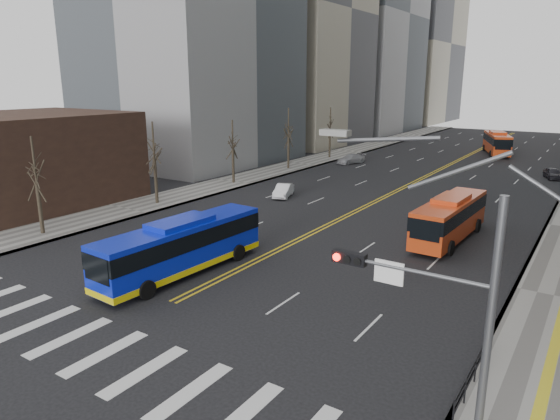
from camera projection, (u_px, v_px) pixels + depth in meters
name	position (u px, v px, depth m)	size (l,w,h in m)	color
ground	(87.00, 345.00, 20.99)	(220.00, 220.00, 0.00)	black
sidewalk_left	(301.00, 164.00, 66.12)	(5.00, 130.00, 0.15)	#65625E
crosswalk	(87.00, 345.00, 20.99)	(26.70, 4.00, 0.01)	silver
centerline	(448.00, 165.00, 65.43)	(0.55, 100.00, 0.01)	gold
storefront	(14.00, 161.00, 43.50)	(14.00, 18.00, 8.00)	#2F1F17
signal_mast	(437.00, 298.00, 14.05)	(5.37, 0.37, 9.39)	slate
pedestrian_railing	(476.00, 365.00, 18.02)	(0.06, 6.06, 1.02)	black
street_trees	(327.00, 140.00, 51.51)	(35.20, 47.20, 7.60)	#2C241B
blue_bus	(182.00, 245.00, 28.39)	(3.02, 11.13, 3.23)	#0D20C8
red_bus_near	(450.00, 216.00, 34.35)	(2.83, 9.87, 3.14)	red
red_bus_far	(497.00, 142.00, 74.79)	(5.89, 10.99, 3.43)	red
car_white	(283.00, 191.00, 47.56)	(1.31, 3.75, 1.24)	white
car_dark_mid	(553.00, 173.00, 56.39)	(1.46, 3.64, 1.24)	black
car_silver	(351.00, 159.00, 66.73)	(1.75, 4.30, 1.25)	#A5A5AA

